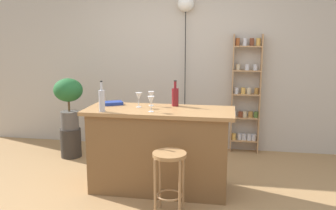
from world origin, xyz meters
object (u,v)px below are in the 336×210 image
object	(u,v)px
spice_shelf	(246,95)
bar_stool	(169,169)
wine_glass_left	(151,101)
cookbook	(113,103)
wine_glass_right	(139,97)
bottle_vinegar	(102,100)
potted_plant	(69,97)
wine_glass_center	(151,95)
pendant_globe_light	(186,5)
bottle_soda_blue	(175,96)
plant_stool	(71,143)

from	to	relation	value
spice_shelf	bar_stool	bearing A→B (deg)	-110.16
wine_glass_left	cookbook	distance (m)	0.61
wine_glass_right	spice_shelf	bearing A→B (deg)	49.90
cookbook	bottle_vinegar	bearing A→B (deg)	-116.89
potted_plant	wine_glass_center	xyz separation A→B (m)	(1.33, -0.69, 0.18)
bar_stool	cookbook	xyz separation A→B (m)	(-0.78, 0.73, 0.47)
bottle_vinegar	spice_shelf	bearing A→B (deg)	48.62
bar_stool	spice_shelf	size ratio (longest dim) A/B	0.36
bottle_vinegar	bar_stool	bearing A→B (deg)	-23.55
wine_glass_center	cookbook	xyz separation A→B (m)	(-0.45, -0.02, -0.10)
pendant_globe_light	cookbook	bearing A→B (deg)	-115.38
wine_glass_center	potted_plant	bearing A→B (deg)	152.61
bar_stool	pendant_globe_light	size ratio (longest dim) A/B	0.28
potted_plant	wine_glass_right	bearing A→B (deg)	-33.35
potted_plant	wine_glass_center	distance (m)	1.51
pendant_globe_light	wine_glass_left	bearing A→B (deg)	-94.71
bottle_soda_blue	pendant_globe_light	size ratio (longest dim) A/B	0.13
wine_glass_left	spice_shelf	bearing A→B (deg)	58.12
potted_plant	pendant_globe_light	world-z (taller)	pendant_globe_light
wine_glass_left	wine_glass_right	distance (m)	0.28
spice_shelf	bottle_soda_blue	distance (m)	1.56
wine_glass_center	wine_glass_right	size ratio (longest dim) A/B	1.00
wine_glass_left	wine_glass_center	distance (m)	0.33
bottle_soda_blue	cookbook	world-z (taller)	bottle_soda_blue
plant_stool	pendant_globe_light	xyz separation A→B (m)	(1.54, 0.68, 1.92)
wine_glass_right	pendant_globe_light	world-z (taller)	pendant_globe_light
wine_glass_center	spice_shelf	bearing A→B (deg)	50.59
bar_stool	plant_stool	world-z (taller)	bar_stool
bottle_soda_blue	pendant_globe_light	world-z (taller)	pendant_globe_light
potted_plant	bottle_soda_blue	world-z (taller)	bottle_soda_blue
wine_glass_center	wine_glass_right	xyz separation A→B (m)	(-0.12, -0.11, 0.00)
potted_plant	cookbook	distance (m)	1.13
bar_stool	bottle_soda_blue	bearing A→B (deg)	95.07
spice_shelf	wine_glass_left	bearing A→B (deg)	-121.88
pendant_globe_light	bottle_soda_blue	bearing A→B (deg)	-87.41
pendant_globe_light	wine_glass_center	bearing A→B (deg)	-98.67
spice_shelf	potted_plant	xyz separation A→B (m)	(-2.43, -0.65, 0.00)
wine_glass_left	plant_stool	bearing A→B (deg)	144.23
bar_stool	wine_glass_left	world-z (taller)	wine_glass_left
spice_shelf	pendant_globe_light	size ratio (longest dim) A/B	0.76
wine_glass_right	cookbook	size ratio (longest dim) A/B	0.78
potted_plant	wine_glass_left	size ratio (longest dim) A/B	4.37
potted_plant	cookbook	world-z (taller)	potted_plant
bar_stool	pendant_globe_light	world-z (taller)	pendant_globe_light
bottle_vinegar	pendant_globe_light	bearing A→B (deg)	70.01
bar_stool	wine_glass_center	size ratio (longest dim) A/B	3.82
bottle_soda_blue	wine_glass_left	distance (m)	0.40
bottle_soda_blue	wine_glass_right	distance (m)	0.41
spice_shelf	bottle_vinegar	bearing A→B (deg)	-131.38
wine_glass_right	bar_stool	bearing A→B (deg)	-54.25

